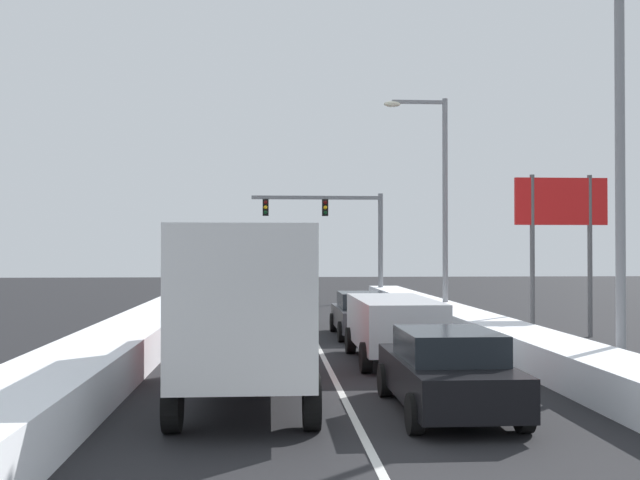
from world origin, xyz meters
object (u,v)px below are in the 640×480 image
(roadside_sign_right, at_px, (561,219))
(traffic_light_gantry, at_px, (340,223))
(street_lamp_right_mid, at_px, (437,190))
(street_lamp_right_near, at_px, (606,133))
(box_truck_center_lane_nearest, at_px, (247,304))
(sedan_black_right_lane_nearest, at_px, (447,371))
(suv_silver_right_lane_second, at_px, (393,323))
(sedan_charcoal_right_lane_third, at_px, (363,314))
(sedan_white_center_lane_second, at_px, (258,325))
(sedan_tan_center_lane_third, at_px, (268,307))

(roadside_sign_right, bearing_deg, traffic_light_gantry, 108.03)
(street_lamp_right_mid, bearing_deg, street_lamp_right_near, -87.28)
(box_truck_center_lane_nearest, relative_size, traffic_light_gantry, 0.95)
(sedan_black_right_lane_nearest, distance_m, traffic_light_gantry, 29.45)
(suv_silver_right_lane_second, relative_size, roadside_sign_right, 0.89)
(sedan_black_right_lane_nearest, height_order, roadside_sign_right, roadside_sign_right)
(sedan_charcoal_right_lane_third, distance_m, street_lamp_right_near, 11.14)
(sedan_white_center_lane_second, relative_size, roadside_sign_right, 0.82)
(street_lamp_right_near, bearing_deg, box_truck_center_lane_nearest, -168.36)
(sedan_white_center_lane_second, distance_m, street_lamp_right_near, 10.85)
(sedan_black_right_lane_nearest, distance_m, box_truck_center_lane_nearest, 4.03)
(suv_silver_right_lane_second, bearing_deg, sedan_charcoal_right_lane_third, 90.66)
(sedan_black_right_lane_nearest, bearing_deg, street_lamp_right_near, 34.10)
(sedan_white_center_lane_second, xyz_separation_m, street_lamp_right_mid, (7.22, 8.33, 4.66))
(street_lamp_right_mid, bearing_deg, sedan_black_right_lane_nearest, -102.29)
(traffic_light_gantry, xyz_separation_m, roadside_sign_right, (5.82, -17.88, -0.48))
(sedan_white_center_lane_second, relative_size, traffic_light_gantry, 0.60)
(sedan_black_right_lane_nearest, xyz_separation_m, box_truck_center_lane_nearest, (-3.64, 1.30, 1.14))
(sedan_white_center_lane_second, distance_m, street_lamp_right_mid, 11.97)
(sedan_black_right_lane_nearest, bearing_deg, roadside_sign_right, 59.53)
(sedan_charcoal_right_lane_third, height_order, street_lamp_right_mid, street_lamp_right_mid)
(box_truck_center_lane_nearest, relative_size, sedan_tan_center_lane_third, 1.60)
(sedan_charcoal_right_lane_third, relative_size, box_truck_center_lane_nearest, 0.63)
(street_lamp_right_near, distance_m, street_lamp_right_mid, 14.02)
(street_lamp_right_near, height_order, street_lamp_right_mid, street_lamp_right_near)
(sedan_tan_center_lane_third, bearing_deg, sedan_black_right_lane_nearest, -78.06)
(street_lamp_right_mid, bearing_deg, sedan_tan_center_lane_third, -167.41)
(street_lamp_right_near, bearing_deg, roadside_sign_right, 74.62)
(sedan_white_center_lane_second, bearing_deg, traffic_light_gantry, 78.01)
(roadside_sign_right, bearing_deg, sedan_white_center_lane_second, -165.20)
(traffic_light_gantry, height_order, roadside_sign_right, traffic_light_gantry)
(street_lamp_right_near, xyz_separation_m, street_lamp_right_mid, (-0.66, 14.01, -0.15))
(box_truck_center_lane_nearest, bearing_deg, sedan_white_center_lane_second, 89.10)
(sedan_white_center_lane_second, xyz_separation_m, traffic_light_gantry, (4.37, 20.57, 3.73))
(street_lamp_right_near, height_order, roadside_sign_right, street_lamp_right_near)
(sedan_tan_center_lane_third, bearing_deg, box_truck_center_lane_nearest, -91.55)
(sedan_black_right_lane_nearest, height_order, sedan_tan_center_lane_third, same)
(sedan_black_right_lane_nearest, relative_size, sedan_tan_center_lane_third, 1.00)
(suv_silver_right_lane_second, height_order, roadside_sign_right, roadside_sign_right)
(sedan_charcoal_right_lane_third, relative_size, roadside_sign_right, 0.82)
(sedan_tan_center_lane_third, height_order, roadside_sign_right, roadside_sign_right)
(sedan_black_right_lane_nearest, relative_size, sedan_charcoal_right_lane_third, 1.00)
(traffic_light_gantry, relative_size, roadside_sign_right, 1.37)
(sedan_black_right_lane_nearest, height_order, sedan_charcoal_right_lane_third, same)
(box_truck_center_lane_nearest, height_order, traffic_light_gantry, traffic_light_gantry)
(sedan_white_center_lane_second, xyz_separation_m, sedan_tan_center_lane_third, (0.27, 6.77, 0.00))
(roadside_sign_right, bearing_deg, sedan_black_right_lane_nearest, -120.47)
(traffic_light_gantry, bearing_deg, sedan_tan_center_lane_third, -106.56)
(suv_silver_right_lane_second, distance_m, street_lamp_right_near, 7.05)
(sedan_black_right_lane_nearest, height_order, street_lamp_right_near, street_lamp_right_near)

